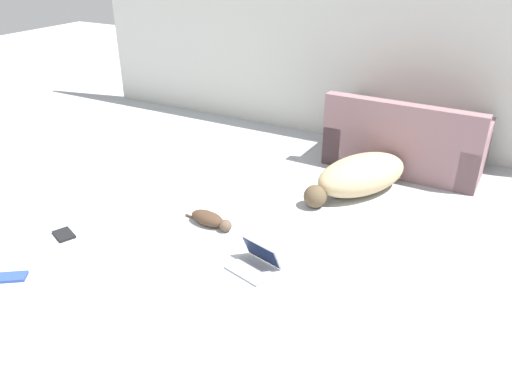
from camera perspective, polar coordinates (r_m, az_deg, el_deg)
ground_plane at (r=3.40m, az=-25.10°, el=-18.73°), size 20.00×20.00×0.00m
wall_back at (r=6.29m, az=8.33°, el=17.86°), size 6.75×0.06×2.61m
couch at (r=5.73m, az=16.67°, el=5.35°), size 1.65×0.85×0.81m
dog at (r=5.04m, az=11.78°, el=1.86°), size 0.95×1.36×0.39m
cat at (r=4.45m, az=-5.25°, el=-3.14°), size 0.52×0.19×0.12m
laptop_open at (r=3.89m, az=0.04°, el=-7.77°), size 0.41×0.37×0.21m
book_blue at (r=4.24m, az=-26.26°, el=-8.73°), size 0.26×0.23×0.02m
book_black at (r=4.61m, az=-21.10°, el=-4.56°), size 0.24×0.21×0.02m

